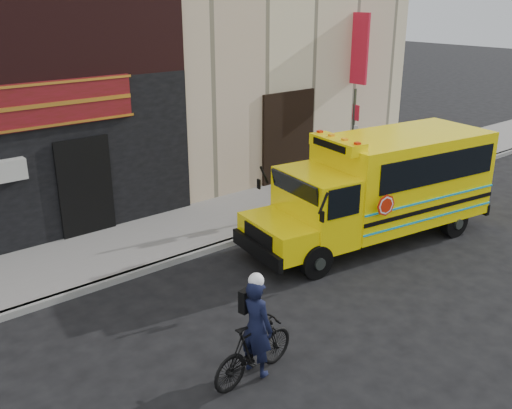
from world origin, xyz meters
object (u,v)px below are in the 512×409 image
Objects in this scene: school_bus at (383,184)px; bicycle at (254,349)px; cyclist at (256,329)px; sign_pole at (353,144)px.

school_bus reaches higher than bicycle.
cyclist is (-6.25, -2.43, -0.63)m from school_bus.
school_bus is 6.85m from bicycle.
sign_pole is at bearing -64.57° from bicycle.
sign_pole is (1.16, 2.11, 0.45)m from school_bus.
sign_pole is 2.00× the size of bicycle.
school_bus is 3.98× the size of bicycle.
cyclist is (0.07, 0.03, 0.34)m from bicycle.
sign_pole is 8.88m from bicycle.
cyclist is at bearing -71.21° from bicycle.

